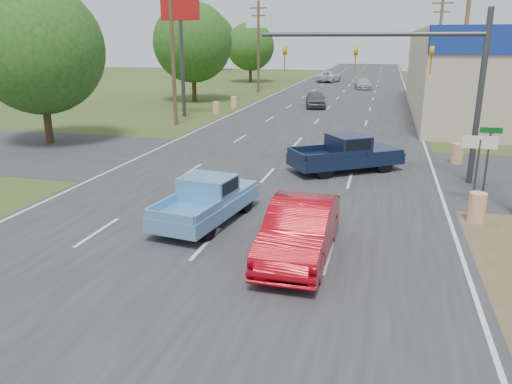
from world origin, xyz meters
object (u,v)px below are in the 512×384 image
(distant_car_grey, at_px, (316,99))
(distant_car_white, at_px, (329,77))
(red_convertible, at_px, (300,231))
(distant_car_silver, at_px, (363,84))
(navy_pickup, at_px, (348,153))
(blue_pickup, at_px, (208,199))

(distant_car_grey, relative_size, distant_car_white, 0.79)
(red_convertible, bearing_deg, distant_car_silver, 91.78)
(distant_car_grey, bearing_deg, distant_car_silver, 70.55)
(navy_pickup, bearing_deg, distant_car_grey, 156.77)
(distant_car_silver, xyz_separation_m, distant_car_white, (-5.25, 9.71, 0.09))
(distant_car_silver, bearing_deg, distant_car_grey, -108.12)
(navy_pickup, relative_size, distant_car_silver, 1.16)
(distant_car_white, bearing_deg, distant_car_grey, 103.61)
(blue_pickup, xyz_separation_m, distant_car_silver, (2.57, 49.41, -0.12))
(blue_pickup, height_order, navy_pickup, navy_pickup)
(blue_pickup, xyz_separation_m, navy_pickup, (3.94, 7.82, 0.07))
(red_convertible, relative_size, blue_pickup, 0.99)
(red_convertible, distance_m, distant_car_white, 61.56)
(red_convertible, height_order, blue_pickup, red_convertible)
(red_convertible, bearing_deg, distant_car_white, 96.52)
(red_convertible, height_order, distant_car_silver, red_convertible)
(red_convertible, xyz_separation_m, blue_pickup, (-3.39, 2.14, -0.01))
(distant_car_white, bearing_deg, distant_car_silver, 127.96)
(blue_pickup, relative_size, distant_car_grey, 1.15)
(red_convertible, xyz_separation_m, distant_car_grey, (-4.03, 32.32, -0.07))
(navy_pickup, bearing_deg, blue_pickup, -61.53)
(red_convertible, bearing_deg, blue_pickup, 148.68)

